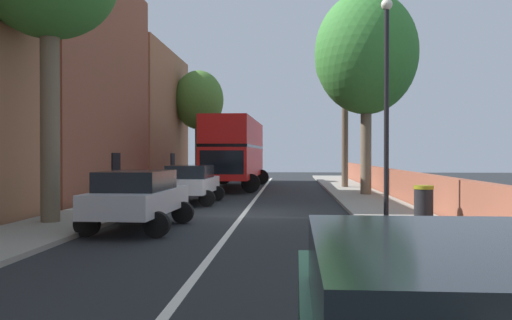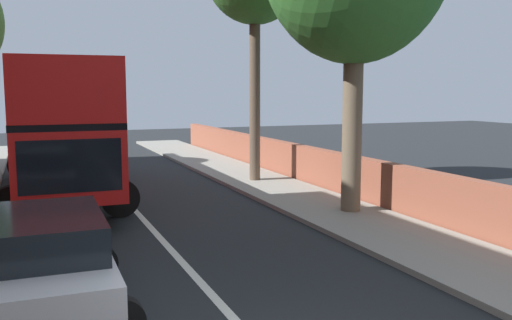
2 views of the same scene
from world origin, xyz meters
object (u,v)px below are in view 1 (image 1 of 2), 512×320
Objects in this scene: street_tree_right_3 at (345,64)px; lamppost_right at (387,92)px; street_tree_right_5 at (366,54)px; litter_bin_right at (424,204)px; parked_car_silver_left_0 at (138,196)px; street_tree_left_4 at (199,101)px; double_decker_bus at (235,149)px; parked_car_white_left_2 at (191,182)px.

street_tree_right_3 is 16.71m from lamppost_right.
litter_bin_right is at bearing -89.58° from street_tree_right_5.
street_tree_right_3 is at bearing 94.29° from street_tree_right_5.
parked_car_silver_left_0 is 0.55× the size of street_tree_left_4.
parked_car_silver_left_0 is at bearing -123.10° from street_tree_right_5.
parked_car_silver_left_0 is at bearing -92.57° from double_decker_bus.
double_decker_bus reaches higher than litter_bin_right.
double_decker_bus is 11.00× the size of litter_bin_right.
double_decker_bus is at bearing 85.48° from parked_car_white_left_2.
street_tree_right_5 is 12.47m from litter_bin_right.
double_decker_bus is 10.27m from parked_car_white_left_2.
street_tree_right_5 is at bearing -40.90° from double_decker_bus.
double_decker_bus is at bearing 109.83° from lamppost_right.
street_tree_left_4 is 7.70× the size of litter_bin_right.
double_decker_bus is at bearing 139.10° from street_tree_right_5.
double_decker_bus is 1.43× the size of street_tree_left_4.
parked_car_silver_left_0 is 7.87m from litter_bin_right.
street_tree_right_3 is at bearing 91.75° from litter_bin_right.
parked_car_white_left_2 is at bearing -81.31° from street_tree_left_4.
parked_car_silver_left_0 is at bearing -83.99° from street_tree_left_4.
street_tree_right_5 is (0.43, -5.68, -0.45)m from street_tree_right_3.
street_tree_left_4 is 0.83× the size of street_tree_right_5.
street_tree_right_3 reaches higher than double_decker_bus.
street_tree_left_4 reaches higher than parked_car_white_left_2.
lamppost_right reaches higher than parked_car_silver_left_0.
street_tree_left_4 is (-9.90, 7.21, -1.38)m from street_tree_right_3.
street_tree_right_5 is 1.54× the size of lamppost_right.
litter_bin_right is (0.08, -10.82, -6.21)m from street_tree_right_5.
parked_car_white_left_2 is 4.11× the size of litter_bin_right.
double_decker_bus is at bearing -63.71° from street_tree_left_4.
litter_bin_right is (1.00, -0.17, -3.16)m from lamppost_right.
street_tree_left_4 is (-2.60, 24.74, 5.01)m from parked_car_silver_left_0.
double_decker_bus is 8.48m from street_tree_left_4.
double_decker_bus is 1.18× the size of street_tree_right_5.
lamppost_right is at bearing -94.94° from street_tree_right_5.
street_tree_right_3 reaches higher than lamppost_right.
parked_car_white_left_2 is 17.95m from street_tree_left_4.
double_decker_bus is 17.92m from parked_car_silver_left_0.
parked_car_silver_left_0 reaches higher than parked_car_white_left_2.
street_tree_right_5 reaches higher than parked_car_silver_left_0.
street_tree_right_5 reaches higher than street_tree_right_3.
double_decker_bus reaches higher than parked_car_silver_left_0.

